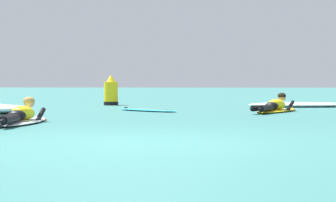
{
  "coord_description": "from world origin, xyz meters",
  "views": [
    {
      "loc": [
        0.89,
        -7.99,
        0.79
      ],
      "look_at": [
        0.04,
        5.73,
        0.35
      ],
      "focal_mm": 66.81,
      "sensor_mm": 36.0,
      "label": 1
    }
  ],
  "objects": [
    {
      "name": "drifting_surfboard",
      "position": [
        -0.68,
        8.38,
        0.03
      ],
      "size": [
        1.92,
        1.82,
        0.16
      ],
      "color": "#2DB2D1",
      "rests_on": "ground"
    },
    {
      "name": "ground_plane",
      "position": [
        0.0,
        10.0,
        0.0
      ],
      "size": [
        120.0,
        120.0,
        0.0
      ],
      "primitive_type": "plane",
      "color": "#387A75"
    },
    {
      "name": "whitewater_mid_right",
      "position": [
        3.71,
        11.29,
        0.07
      ],
      "size": [
        3.17,
        1.27,
        0.15
      ],
      "color": "white",
      "rests_on": "ground"
    },
    {
      "name": "surfer_far",
      "position": [
        2.62,
        7.97,
        0.13
      ],
      "size": [
        1.55,
        2.57,
        0.54
      ],
      "color": "yellow",
      "rests_on": "ground"
    },
    {
      "name": "surfer_near",
      "position": [
        -2.53,
        3.31,
        0.13
      ],
      "size": [
        0.62,
        2.7,
        0.53
      ],
      "color": "silver",
      "rests_on": "ground"
    },
    {
      "name": "channel_marker_buoy",
      "position": [
        -2.26,
        12.43,
        0.4
      ],
      "size": [
        0.48,
        0.48,
        1.0
      ],
      "color": "yellow",
      "rests_on": "ground"
    }
  ]
}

